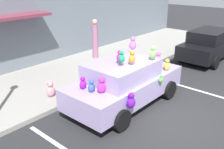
{
  "coord_description": "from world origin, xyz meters",
  "views": [
    {
      "loc": [
        -6.1,
        -3.0,
        4.05
      ],
      "look_at": [
        -0.06,
        2.27,
        0.9
      ],
      "focal_mm": 40.43,
      "sensor_mm": 36.0,
      "label": 1
    }
  ],
  "objects_px": {
    "pedestrian_near_shopfront": "(95,39)",
    "teddy_bear_on_sidewalk": "(51,89)",
    "plush_covered_car": "(125,82)",
    "parked_sedan_behind": "(209,44)"
  },
  "relations": [
    {
      "from": "pedestrian_near_shopfront",
      "to": "teddy_bear_on_sidewalk",
      "type": "bearing_deg",
      "value": -154.52
    },
    {
      "from": "parked_sedan_behind",
      "to": "teddy_bear_on_sidewalk",
      "type": "height_order",
      "value": "parked_sedan_behind"
    },
    {
      "from": "plush_covered_car",
      "to": "teddy_bear_on_sidewalk",
      "type": "xyz_separation_m",
      "value": [
        -1.46,
        2.09,
        -0.39
      ]
    },
    {
      "from": "pedestrian_near_shopfront",
      "to": "plush_covered_car",
      "type": "bearing_deg",
      "value": -124.01
    },
    {
      "from": "teddy_bear_on_sidewalk",
      "to": "pedestrian_near_shopfront",
      "type": "distance_m",
      "value": 4.72
    },
    {
      "from": "plush_covered_car",
      "to": "parked_sedan_behind",
      "type": "height_order",
      "value": "plush_covered_car"
    },
    {
      "from": "plush_covered_car",
      "to": "pedestrian_near_shopfront",
      "type": "bearing_deg",
      "value": 55.99
    },
    {
      "from": "plush_covered_car",
      "to": "teddy_bear_on_sidewalk",
      "type": "relative_size",
      "value": 7.31
    },
    {
      "from": "teddy_bear_on_sidewalk",
      "to": "pedestrian_near_shopfront",
      "type": "bearing_deg",
      "value": 25.48
    },
    {
      "from": "teddy_bear_on_sidewalk",
      "to": "pedestrian_near_shopfront",
      "type": "height_order",
      "value": "pedestrian_near_shopfront"
    }
  ]
}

